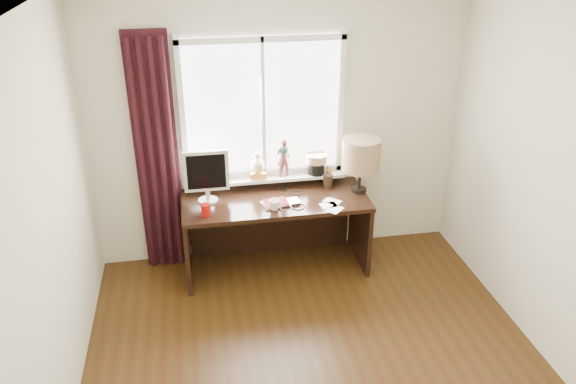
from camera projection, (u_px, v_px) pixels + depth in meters
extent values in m
cube|color=white|center=(341.00, 19.00, 2.89)|extent=(3.50, 4.00, 0.00)
cube|color=beige|center=(279.00, 128.00, 5.23)|extent=(3.50, 0.00, 2.60)
cube|color=beige|center=(33.00, 264.00, 3.19)|extent=(0.00, 4.00, 2.60)
imported|color=silver|center=(282.00, 203.00, 5.02)|extent=(0.36, 0.26, 0.03)
imported|color=white|center=(274.00, 204.00, 4.92)|extent=(0.13, 0.13, 0.10)
cylinder|color=#910A04|center=(206.00, 210.00, 4.82)|extent=(0.08, 0.08, 0.11)
cube|color=white|center=(263.00, 108.00, 5.10)|extent=(1.40, 0.02, 1.30)
cube|color=silver|center=(265.00, 172.00, 5.36)|extent=(1.50, 0.05, 0.05)
cube|color=silver|center=(262.00, 39.00, 4.80)|extent=(1.50, 0.05, 0.05)
cube|color=silver|center=(182.00, 114.00, 4.97)|extent=(0.05, 0.05, 1.40)
cube|color=silver|center=(341.00, 105.00, 5.20)|extent=(0.05, 0.05, 1.40)
cube|color=silver|center=(263.00, 109.00, 5.08)|extent=(0.03, 0.05, 1.30)
cube|color=silver|center=(265.00, 178.00, 5.33)|extent=(1.52, 0.18, 0.03)
cylinder|color=#5B0802|center=(219.00, 168.00, 5.18)|extent=(0.15, 0.15, 0.27)
cube|color=gold|center=(258.00, 175.00, 5.30)|extent=(0.15, 0.12, 0.06)
sphere|color=beige|center=(258.00, 165.00, 5.25)|extent=(0.13, 0.13, 0.13)
sphere|color=beige|center=(257.00, 155.00, 5.21)|extent=(0.07, 0.07, 0.07)
imported|color=brown|center=(284.00, 157.00, 5.26)|extent=(0.16, 0.13, 0.38)
cylinder|color=#1E4C51|center=(284.00, 150.00, 5.22)|extent=(0.10, 0.10, 0.05)
cylinder|color=black|center=(316.00, 168.00, 5.36)|extent=(0.16, 0.16, 0.12)
cylinder|color=#8C6B4C|center=(316.00, 158.00, 5.32)|extent=(0.20, 0.20, 0.08)
cube|color=black|center=(157.00, 157.00, 5.06)|extent=(0.38, 0.05, 2.25)
cylinder|color=black|center=(141.00, 162.00, 5.01)|extent=(0.06, 0.06, 2.20)
cylinder|color=black|center=(152.00, 161.00, 5.03)|extent=(0.06, 0.06, 2.20)
cylinder|color=black|center=(162.00, 160.00, 5.04)|extent=(0.06, 0.06, 2.20)
cylinder|color=black|center=(172.00, 160.00, 5.06)|extent=(0.06, 0.06, 2.20)
cube|color=black|center=(275.00, 201.00, 5.14)|extent=(1.70, 0.70, 0.04)
cube|color=black|center=(187.00, 244.00, 5.17)|extent=(0.04, 0.64, 0.71)
cube|color=black|center=(360.00, 228.00, 5.44)|extent=(0.04, 0.64, 0.71)
cube|color=black|center=(270.00, 219.00, 5.60)|extent=(1.60, 0.03, 0.71)
cylinder|color=beige|center=(208.00, 200.00, 5.09)|extent=(0.18, 0.18, 0.01)
cylinder|color=beige|center=(208.00, 195.00, 5.06)|extent=(0.04, 0.04, 0.10)
cube|color=beige|center=(206.00, 171.00, 4.96)|extent=(0.40, 0.04, 0.38)
cube|color=black|center=(206.00, 172.00, 4.94)|extent=(0.34, 0.01, 0.32)
cube|color=beige|center=(275.00, 203.00, 5.03)|extent=(0.25, 0.21, 0.02)
cube|color=#580916|center=(276.00, 202.00, 5.01)|extent=(0.22, 0.17, 0.01)
cylinder|color=black|center=(328.00, 180.00, 5.35)|extent=(0.09, 0.09, 0.12)
cylinder|color=black|center=(326.00, 175.00, 5.33)|extent=(0.01, 0.01, 0.22)
cylinder|color=black|center=(329.00, 177.00, 5.33)|extent=(0.01, 0.01, 0.19)
cylinder|color=black|center=(328.00, 173.00, 5.33)|extent=(0.01, 0.01, 0.25)
cylinder|color=black|center=(329.00, 177.00, 5.35)|extent=(0.01, 0.01, 0.17)
cube|color=gold|center=(328.00, 175.00, 5.44)|extent=(0.10, 0.02, 0.13)
cube|color=#996633|center=(328.00, 176.00, 5.43)|extent=(0.08, 0.01, 0.10)
cylinder|color=black|center=(359.00, 190.00, 5.27)|extent=(0.14, 0.14, 0.03)
cylinder|color=black|center=(360.00, 177.00, 5.21)|extent=(0.03, 0.03, 0.22)
cylinder|color=tan|center=(361.00, 155.00, 5.11)|extent=(0.35, 0.35, 0.30)
cube|color=white|center=(329.00, 205.00, 5.01)|extent=(0.16, 0.13, 0.00)
cube|color=white|center=(332.00, 201.00, 5.08)|extent=(0.18, 0.18, 0.00)
cube|color=white|center=(335.00, 209.00, 4.94)|extent=(0.18, 0.18, 0.00)
torus|color=black|center=(298.00, 207.00, 4.98)|extent=(0.17, 0.17, 0.01)
torus|color=black|center=(296.00, 193.00, 5.23)|extent=(0.15, 0.15, 0.01)
torus|color=black|center=(283.00, 189.00, 5.31)|extent=(0.12, 0.12, 0.01)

